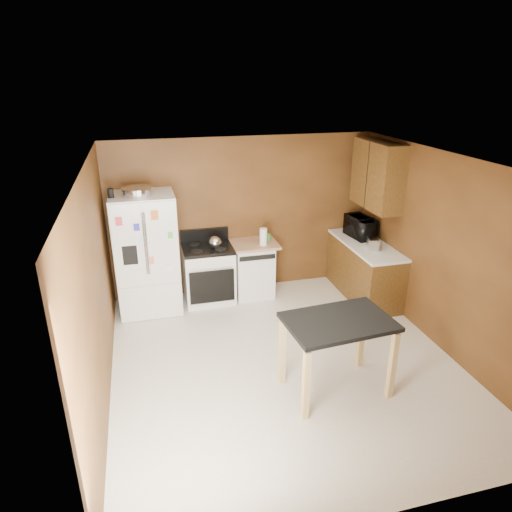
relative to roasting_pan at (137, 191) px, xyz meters
name	(u,v)px	position (x,y,z in m)	size (l,w,h in m)	color
floor	(284,362)	(1.60, -1.84, -1.85)	(4.50, 4.50, 0.00)	silver
ceiling	(290,163)	(1.60, -1.84, 0.65)	(4.50, 4.50, 0.00)	white
wall_back	(243,216)	(1.60, 0.41, -0.60)	(4.20, 4.20, 0.00)	brown
wall_front	(384,395)	(1.60, -4.09, -0.60)	(4.20, 4.20, 0.00)	brown
wall_left	(96,292)	(-0.50, -1.84, -0.60)	(4.50, 4.50, 0.00)	brown
wall_right	(444,254)	(3.70, -1.84, -0.60)	(4.50, 4.50, 0.00)	brown
roasting_pan	(137,191)	(0.00, 0.00, 0.00)	(0.42, 0.42, 0.11)	silver
pen_cup	(111,193)	(-0.35, -0.06, 0.01)	(0.08, 0.08, 0.13)	black
kettle	(215,242)	(1.07, 0.00, -0.86)	(0.19, 0.19, 0.19)	silver
paper_towel	(263,237)	(1.82, -0.01, -0.83)	(0.11, 0.11, 0.27)	white
green_canister	(268,237)	(1.95, 0.17, -0.91)	(0.09, 0.09, 0.10)	green
toaster	(373,244)	(3.37, -0.62, -0.87)	(0.14, 0.23, 0.17)	silver
microwave	(360,228)	(3.43, -0.07, -0.80)	(0.55, 0.37, 0.30)	black
refrigerator	(147,254)	(0.05, 0.03, -0.95)	(0.90, 0.80, 1.80)	white
gas_range	(208,273)	(0.96, 0.09, -1.39)	(0.76, 0.68, 1.10)	white
dishwasher	(253,268)	(1.68, 0.11, -1.40)	(0.78, 0.63, 0.89)	white
right_cabinets	(368,242)	(3.44, -0.36, -0.95)	(0.63, 1.58, 2.45)	brown
island	(338,332)	(2.00, -2.48, -1.09)	(1.21, 0.86, 0.91)	black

